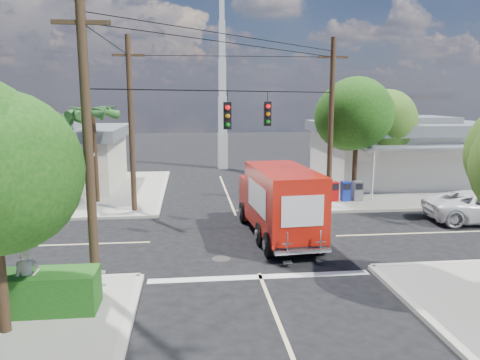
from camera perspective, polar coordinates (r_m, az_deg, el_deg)
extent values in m
plane|color=black|center=(20.09, 0.62, -7.19)|extent=(120.00, 120.00, 0.00)
cube|color=#9B968C|center=(33.38, 17.36, -0.54)|extent=(14.00, 14.00, 0.14)
cube|color=#B7B2A2|center=(31.26, 5.51, -0.82)|extent=(0.25, 14.00, 0.14)
cube|color=#B7B2A2|center=(27.25, 23.20, -3.24)|extent=(14.00, 0.25, 0.14)
cube|color=#9B968C|center=(31.83, -21.98, -1.32)|extent=(14.00, 14.00, 0.14)
cube|color=#B7B2A2|center=(30.66, -9.30, -1.12)|extent=(0.25, 14.00, 0.14)
cube|color=#B7B2A2|center=(25.33, -26.21, -4.43)|extent=(14.00, 0.25, 0.14)
cube|color=beige|center=(29.74, -1.67, -1.47)|extent=(0.12, 12.00, 0.01)
cube|color=beige|center=(23.44, 25.82, -5.68)|extent=(12.00, 0.12, 0.01)
cube|color=silver|center=(16.07, 2.49, -11.71)|extent=(7.50, 0.40, 0.01)
cube|color=silver|center=(34.63, 19.14, 2.70)|extent=(11.00, 8.00, 3.40)
cube|color=slate|center=(34.45, 19.33, 6.08)|extent=(11.80, 8.80, 0.70)
cube|color=slate|center=(34.42, 19.38, 6.91)|extent=(6.05, 4.40, 0.50)
cube|color=slate|center=(30.18, 23.22, 3.72)|extent=(9.90, 1.80, 0.15)
cylinder|color=silver|center=(27.74, 15.87, 0.63)|extent=(0.12, 0.12, 2.90)
cube|color=beige|center=(33.27, -23.14, 1.98)|extent=(10.00, 8.00, 3.20)
cube|color=slate|center=(33.08, -23.38, 5.33)|extent=(10.80, 8.80, 0.70)
cube|color=slate|center=(33.05, -23.44, 6.19)|extent=(5.50, 4.40, 0.50)
cube|color=slate|center=(28.53, -26.10, 2.77)|extent=(9.00, 1.80, 0.15)
cylinder|color=silver|center=(26.84, -18.40, -0.03)|extent=(0.12, 0.12, 2.70)
cube|color=silver|center=(39.40, -2.12, 3.58)|extent=(0.80, 0.80, 3.00)
cube|color=silver|center=(39.17, -2.15, 7.95)|extent=(0.70, 0.70, 3.00)
cube|color=silver|center=(39.17, -2.18, 12.34)|extent=(0.60, 0.60, 3.00)
cube|color=silver|center=(39.40, -2.21, 16.70)|extent=(0.50, 0.50, 3.00)
cube|color=silver|center=(39.86, -2.24, 20.99)|extent=(0.40, 0.40, 3.00)
sphere|color=#10460F|center=(12.18, -27.09, 0.62)|extent=(3.25, 3.25, 3.25)
cylinder|color=#422D1C|center=(27.79, 13.83, 1.99)|extent=(0.28, 0.28, 4.10)
sphere|color=#10460F|center=(27.56, 14.05, 7.26)|extent=(4.10, 4.10, 4.10)
sphere|color=#10460F|center=(27.60, 13.14, 7.84)|extent=(3.33, 3.33, 3.33)
sphere|color=#10460F|center=(27.41, 14.95, 6.94)|extent=(3.58, 3.58, 3.58)
cylinder|color=#422D1C|center=(30.80, 16.97, 2.13)|extent=(0.28, 0.28, 3.58)
sphere|color=#386120|center=(30.59, 17.18, 6.29)|extent=(3.58, 3.58, 3.58)
sphere|color=#386120|center=(30.61, 16.36, 6.75)|extent=(2.91, 2.91, 2.91)
sphere|color=#386120|center=(30.47, 18.00, 6.02)|extent=(3.14, 3.14, 3.14)
cylinder|color=#422D1C|center=(27.25, -17.21, 2.63)|extent=(0.24, 0.24, 5.00)
cone|color=#2A5E24|center=(26.90, -15.60, 8.18)|extent=(0.50, 2.06, 0.98)
cone|color=#2A5E24|center=(27.65, -16.06, 8.20)|extent=(1.92, 1.68, 0.98)
cone|color=#2A5E24|center=(27.95, -17.56, 8.14)|extent=(2.12, 0.95, 0.98)
cone|color=#2A5E24|center=(27.60, -19.01, 8.04)|extent=(1.34, 2.07, 0.98)
cone|color=#2A5E24|center=(26.84, -19.37, 7.98)|extent=(1.34, 2.07, 0.98)
cone|color=#2A5E24|center=(26.24, -18.30, 8.00)|extent=(2.12, 0.95, 0.98)
cone|color=#2A5E24|center=(26.26, -16.58, 8.09)|extent=(1.92, 1.68, 0.98)
cylinder|color=#422D1C|center=(29.17, -20.50, 2.51)|extent=(0.24, 0.24, 4.60)
cone|color=#2A5E24|center=(28.76, -19.04, 7.30)|extent=(0.50, 2.06, 0.98)
cone|color=#2A5E24|center=(29.52, -19.39, 7.34)|extent=(1.92, 1.68, 0.98)
cone|color=#2A5E24|center=(29.87, -20.75, 7.29)|extent=(2.12, 0.95, 0.98)
cone|color=#2A5E24|center=(29.56, -22.14, 7.18)|extent=(1.34, 2.07, 0.98)
cone|color=#2A5E24|center=(28.81, -22.56, 7.09)|extent=(1.34, 2.07, 0.98)
cone|color=#2A5E24|center=(28.18, -21.63, 7.10)|extent=(2.12, 0.95, 0.98)
cone|color=#2A5E24|center=(28.15, -20.03, 7.20)|extent=(1.92, 1.68, 0.98)
cylinder|color=#473321|center=(14.22, -18.01, 3.66)|extent=(0.28, 0.28, 9.00)
cube|color=#473321|center=(14.29, -18.81, 17.74)|extent=(1.60, 0.12, 0.12)
cylinder|color=#473321|center=(25.42, 11.01, 6.60)|extent=(0.28, 0.28, 9.00)
cube|color=#473321|center=(25.45, 11.28, 14.49)|extent=(1.60, 0.12, 0.12)
cylinder|color=#473321|center=(24.46, -13.12, 6.39)|extent=(0.28, 0.28, 9.00)
cube|color=#473321|center=(24.50, -13.46, 14.59)|extent=(1.60, 0.12, 0.12)
cylinder|color=black|center=(19.18, 0.66, 10.78)|extent=(10.43, 10.43, 0.04)
cube|color=black|center=(18.32, -1.55, 7.84)|extent=(0.30, 0.24, 1.05)
sphere|color=red|center=(18.17, -1.52, 8.86)|extent=(0.20, 0.20, 0.20)
cube|color=black|center=(20.44, 3.37, 8.06)|extent=(0.30, 0.24, 1.05)
sphere|color=red|center=(20.29, 3.45, 8.98)|extent=(0.20, 0.20, 0.20)
cube|color=silver|center=(15.52, -27.12, -11.74)|extent=(5.94, 0.05, 0.08)
cube|color=silver|center=(15.39, -27.24, -10.35)|extent=(5.94, 0.05, 0.08)
cube|color=silver|center=(14.71, -16.72, -11.60)|extent=(0.09, 0.06, 1.00)
cube|color=#B40C0D|center=(27.03, 11.33, -1.36)|extent=(0.50, 0.50, 1.10)
cube|color=#162DA7|center=(27.25, 12.74, -1.32)|extent=(0.50, 0.50, 1.10)
cube|color=slate|center=(27.48, 14.12, -1.28)|extent=(0.50, 0.50, 1.10)
cube|color=black|center=(20.40, 4.60, -5.54)|extent=(2.54, 7.00, 0.22)
cube|color=red|center=(22.76, 2.87, -2.04)|extent=(2.22, 1.65, 1.94)
cube|color=black|center=(23.27, 2.52, -0.88)|extent=(1.86, 0.36, 0.84)
cube|color=silver|center=(23.64, 2.41, -3.11)|extent=(2.03, 0.26, 0.31)
cube|color=red|center=(19.34, 5.27, -2.38)|extent=(2.58, 5.26, 2.55)
cube|color=white|center=(19.64, 8.42, -1.86)|extent=(0.26, 3.16, 1.14)
cube|color=white|center=(19.04, 2.03, -2.14)|extent=(0.26, 3.16, 1.14)
cube|color=white|center=(16.91, 7.64, -3.79)|extent=(1.58, 0.14, 1.14)
cube|color=silver|center=(17.21, 7.65, -8.58)|extent=(2.12, 0.38, 0.16)
cube|color=silver|center=(16.82, 5.79, -7.72)|extent=(0.40, 0.08, 0.88)
cube|color=silver|center=(17.20, 9.77, -7.42)|extent=(0.40, 0.08, 0.88)
cylinder|color=black|center=(22.58, 0.42, -3.96)|extent=(0.35, 0.99, 0.97)
cylinder|color=black|center=(23.04, 5.38, -3.72)|extent=(0.35, 0.99, 0.97)
cylinder|color=black|center=(17.79, 3.58, -7.89)|extent=(0.35, 0.99, 0.97)
cylinder|color=black|center=(18.37, 9.78, -7.43)|extent=(0.35, 0.99, 0.97)
imported|color=#BEAEA2|center=(14.17, -24.47, -11.10)|extent=(0.80, 0.67, 1.86)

